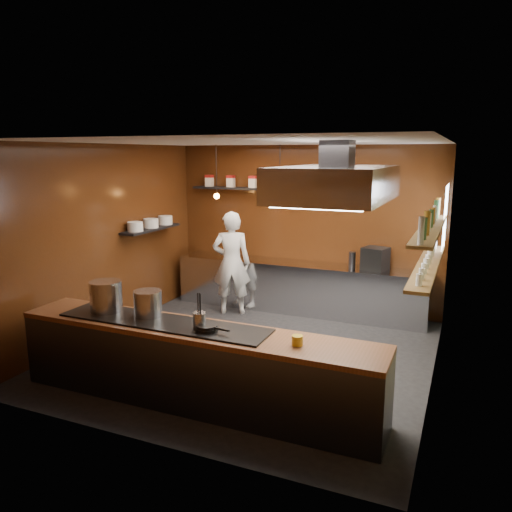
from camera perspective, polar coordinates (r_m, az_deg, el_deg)
The scene contains 26 objects.
floor at distance 7.40m, azimuth -0.68°, elevation -11.01°, with size 5.00×5.00×0.00m, color black.
back_wall at distance 9.27m, azimuth 5.58°, elevation 3.22°, with size 5.00×5.00×0.00m, color #321709.
left_wall at distance 8.28m, azimuth -16.75°, elevation 1.77°, with size 5.00×5.00×0.00m, color #321709.
right_wall at distance 6.39m, azimuth 20.26°, elevation -1.28°, with size 5.00×5.00×0.00m, color brown.
ceiling at distance 6.83m, azimuth -0.74°, elevation 12.91°, with size 5.00×5.00×0.00m, color silver.
window_pane at distance 8.00m, azimuth 20.81°, elevation 4.08°, with size 1.00×1.00×0.00m, color white.
prep_counter at distance 9.17m, azimuth 4.82°, elevation -3.56°, with size 4.60×0.65×0.90m, color silver.
pass_counter at distance 5.91m, azimuth -7.16°, elevation -12.25°, with size 4.40×0.72×0.94m.
tin_shelf at distance 9.37m, azimuth 0.10°, elevation 7.68°, with size 2.60×0.26×0.04m, color black.
plate_shelf at distance 8.95m, azimuth -11.89°, elevation 3.06°, with size 0.30×1.40×0.04m, color black.
bottle_shelf_upper at distance 6.62m, azimuth 19.29°, elevation 2.92°, with size 0.26×2.80×0.04m, color brown.
bottle_shelf_lower at distance 6.70m, azimuth 19.02°, elevation -1.05°, with size 0.26×2.80×0.04m, color brown.
extractor_hood at distance 6.03m, azimuth 9.17°, elevation 8.23°, with size 1.20×2.00×0.72m.
pendant_left at distance 8.99m, azimuth -4.52°, elevation 7.17°, with size 0.10×0.10×0.95m.
pendant_right at distance 8.50m, azimuth 2.71°, elevation 6.93°, with size 0.10×0.10×0.95m.
storage_tins at distance 9.30m, azimuth 0.96°, elevation 8.46°, with size 2.43×0.13×0.22m.
plate_stacks at distance 8.94m, azimuth -11.92°, elevation 3.69°, with size 0.26×1.16×0.16m.
bottles at distance 6.60m, azimuth 19.37°, elevation 4.12°, with size 0.06×2.66×0.24m.
wine_glasses at distance 6.68m, azimuth 19.07°, elevation -0.34°, with size 0.07×2.37×0.13m.
stockpot_large at distance 6.42m, azimuth -16.77°, elevation -4.41°, with size 0.39×0.39×0.38m, color #B1B3B8.
stockpot_small at distance 6.11m, azimuth -12.25°, elevation -5.32°, with size 0.33×0.33×0.31m, color #B1B3B8.
utensil_crock at distance 5.60m, azimuth -6.47°, elevation -7.34°, with size 0.15×0.15×0.19m, color #B3B5BA.
frying_pan at distance 5.56m, azimuth -5.61°, elevation -8.15°, with size 0.42×0.25×0.06m.
butter_jar at distance 5.19m, azimuth 4.74°, elevation -9.59°, with size 0.11×0.11×0.10m, color gold.
espresso_machine at distance 8.72m, azimuth 13.47°, elevation -0.29°, with size 0.39×0.37×0.39m, color black.
chef at distance 8.92m, azimuth -2.82°, elevation -0.80°, with size 0.68×0.44×1.86m, color white.
Camera 1 is at (2.77, -6.24, 2.85)m, focal length 35.00 mm.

